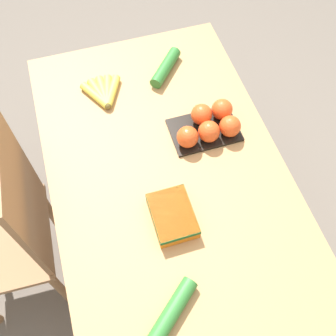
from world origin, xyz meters
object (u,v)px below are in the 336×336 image
cucumber_near (166,67)px  carrot_bag (172,215)px  tomato_pack (209,125)px  chair (13,231)px  banana_bunch (104,93)px  cucumber_far (173,311)px

cucumber_near → carrot_bag: bearing=165.2°
tomato_pack → carrot_bag: tomato_pack is taller
chair → tomato_pack: size_ratio=4.02×
banana_bunch → tomato_pack: bearing=-130.3°
tomato_pack → chair: bearing=94.9°
tomato_pack → carrot_bag: size_ratio=1.43×
banana_bunch → tomato_pack: 0.44m
chair → cucumber_near: bearing=121.0°
chair → banana_bunch: chair is taller
banana_bunch → carrot_bag: size_ratio=0.94×
banana_bunch → cucumber_near: bearing=-79.0°
banana_bunch → tomato_pack: (-0.28, -0.33, 0.03)m
cucumber_far → chair: bearing=43.8°
chair → carrot_bag: bearing=70.5°
chair → cucumber_near: (0.41, -0.74, 0.27)m
chair → cucumber_far: size_ratio=5.55×
chair → tomato_pack: 0.86m
chair → cucumber_far: 0.75m
banana_bunch → cucumber_far: 0.86m
chair → carrot_bag: 0.67m
chair → carrot_bag: chair is taller
tomato_pack → carrot_bag: (-0.30, 0.23, -0.01)m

